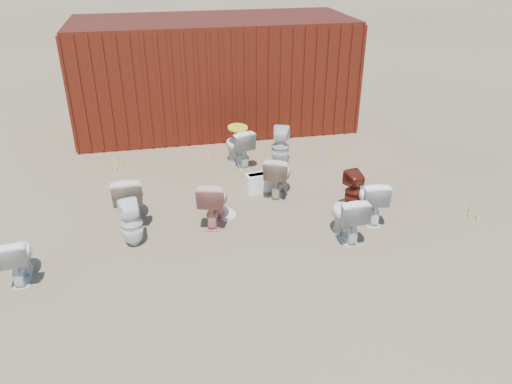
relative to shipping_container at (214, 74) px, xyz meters
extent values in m
plane|color=brown|center=(0.00, -5.20, -1.20)|extent=(100.00, 100.00, 0.00)
cube|color=#46130B|center=(0.00, 0.00, 0.00)|extent=(6.00, 2.40, 2.40)
imported|color=white|center=(-3.27, -5.33, -0.87)|extent=(0.41, 0.66, 0.66)
imported|color=tan|center=(-0.62, -4.42, -0.83)|extent=(0.62, 0.82, 0.74)
imported|color=silver|center=(1.21, -5.25, -0.84)|extent=(0.41, 0.71, 0.72)
imported|color=#52170E|center=(1.62, -4.53, -0.86)|extent=(0.36, 0.37, 0.69)
imported|color=white|center=(1.77, -4.83, -0.84)|extent=(0.49, 0.75, 0.71)
imported|color=white|center=(-1.85, -4.81, -0.85)|extent=(0.37, 0.38, 0.69)
imported|color=beige|center=(-1.88, -4.11, -0.79)|extent=(0.47, 0.81, 0.82)
imported|color=#C7AF92|center=(0.58, -3.72, -0.83)|extent=(0.68, 0.82, 0.73)
imported|color=silver|center=(0.12, -2.35, -0.83)|extent=(0.61, 0.82, 0.75)
imported|color=silver|center=(0.90, -2.58, -0.81)|extent=(0.45, 0.46, 0.78)
ellipsoid|color=gold|center=(0.12, -2.35, -0.44)|extent=(0.38, 0.47, 0.02)
cube|color=white|center=(0.29, -3.58, -1.02)|extent=(0.52, 0.27, 0.35)
ellipsoid|color=tan|center=(0.38, -3.44, -1.19)|extent=(0.45, 0.55, 0.02)
ellipsoid|color=beige|center=(-0.44, -4.23, -1.19)|extent=(0.45, 0.54, 0.02)
cone|color=#B3AF47|center=(-2.26, -2.03, -1.05)|extent=(0.36, 0.36, 0.31)
cone|color=#B3AF47|center=(0.08, -2.87, -1.08)|extent=(0.32, 0.32, 0.25)
cone|color=#B3AF47|center=(2.10, -2.48, -1.06)|extent=(0.36, 0.36, 0.29)
cone|color=#B3AF47|center=(-0.56, -2.02, -1.09)|extent=(0.30, 0.30, 0.22)
cone|color=#B3AF47|center=(1.01, -1.70, -1.03)|extent=(0.34, 0.34, 0.33)
cone|color=#B3AF47|center=(3.40, -5.04, -1.09)|extent=(0.28, 0.28, 0.22)
camera|label=1|loc=(-1.36, -11.11, 2.81)|focal=35.00mm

